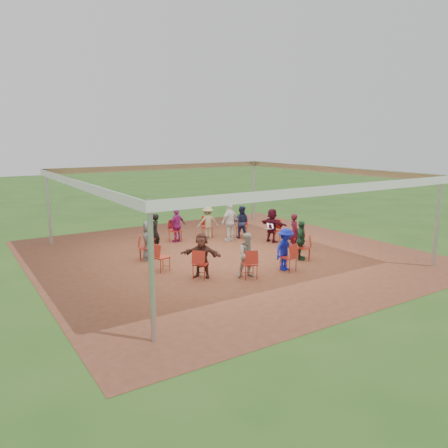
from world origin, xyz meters
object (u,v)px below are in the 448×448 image
person_seated_3 (177,225)px  person_seated_7 (248,255)px  person_seated_2 (208,222)px  chair_9 (288,257)px  chair_6 (162,257)px  chair_1 (242,227)px  chair_8 (249,264)px  chair_2 (207,227)px  person_seated_0 (272,225)px  person_seated_9 (301,240)px  person_seated_6 (202,255)px  person_seated_8 (285,249)px  standing_person (230,222)px  person_seated_1 (241,222)px  chair_4 (152,238)px  chair_5 (145,247)px  person_seated_10 (294,232)px  person_seated_5 (149,240)px  cable_coil (245,253)px  chair_10 (304,247)px  chair_3 (175,231)px  person_seated_4 (155,232)px  laptop (270,227)px  chair_7 (201,264)px  chair_0 (274,231)px  chair_11 (297,238)px

person_seated_3 → person_seated_7: same height
person_seated_2 → chair_9: bearing=105.3°
chair_6 → chair_9: bearing=45.0°
chair_1 → chair_8: same height
chair_2 → person_seated_0: person_seated_0 is taller
chair_8 → person_seated_9: person_seated_9 is taller
person_seated_2 → person_seated_6: 5.27m
chair_1 → person_seated_8: size_ratio=0.66×
chair_8 → standing_person: size_ratio=0.56×
chair_8 → person_seated_1: (2.89, 4.55, 0.24)m
chair_4 → person_seated_3: 1.47m
chair_5 → chair_2: bearing=135.0°
chair_6 → person_seated_10: (5.39, -0.22, 0.24)m
person_seated_3 → person_seated_5: size_ratio=1.00×
person_seated_0 → person_seated_2: size_ratio=1.00×
chair_1 → chair_4: (-4.03, 0.19, 0.00)m
person_seated_8 → cable_coil: 2.45m
chair_9 → chair_10: same height
chair_9 → person_seated_5: person_seated_5 is taller
person_seated_1 → chair_1: bearing=-90.0°
person_seated_3 → person_seated_9: (2.42, -4.69, 0.00)m
chair_3 → person_seated_0: 3.95m
chair_9 → person_seated_4: bearing=104.7°
person_seated_1 → person_seated_2: 1.41m
person_seated_2 → person_seated_10: same height
person_seated_3 → standing_person: bearing=140.0°
person_seated_8 → person_seated_9: size_ratio=1.00×
chair_4 → person_seated_8: (2.50, -4.78, 0.24)m
person_seated_1 → laptop: 1.38m
chair_2 → chair_7: 5.51m
chair_0 → chair_6: 5.70m
person_seated_0 → chair_9: bearing=136.2°
person_seated_0 → person_seated_3: 3.86m
person_seated_4 → chair_3: bearing=169.6°
chair_4 → person_seated_7: (1.09, -4.71, 0.24)m
chair_5 → person_seated_0: (5.38, -0.29, 0.24)m
person_seated_0 → person_seated_6: 5.27m
chair_6 → person_seated_6: person_seated_6 is taller
chair_11 → standing_person: (-1.39, 2.53, 0.36)m
chair_7 → person_seated_0: size_ratio=0.66×
person_seated_6 → laptop: 5.12m
person_seated_8 → person_seated_2: bearing=75.0°
chair_5 → person_seated_5: 0.27m
chair_2 → cable_coil: 3.07m
chair_6 → person_seated_2: (3.62, 3.21, 0.24)m
person_seated_4 → person_seated_9: 5.46m
chair_8 → laptop: chair_8 is taller
chair_3 → chair_4: size_ratio=1.00×
cable_coil → chair_9: bearing=-91.4°
chair_2 → standing_person: standing_person is taller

